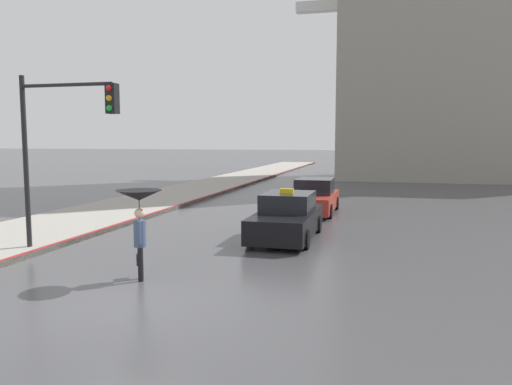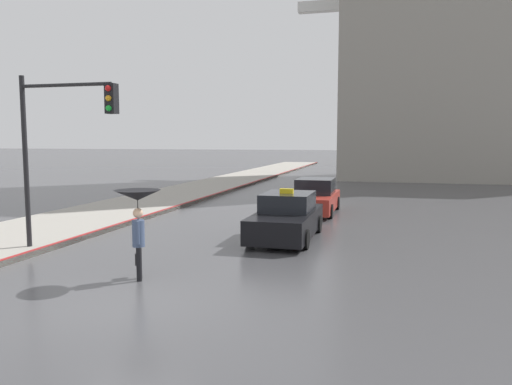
# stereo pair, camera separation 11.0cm
# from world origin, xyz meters

# --- Properties ---
(ground_plane) EXTENTS (300.00, 300.00, 0.00)m
(ground_plane) POSITION_xyz_m (0.00, 0.00, 0.00)
(ground_plane) COLOR #424244
(taxi) EXTENTS (1.91, 4.54, 1.66)m
(taxi) POSITION_xyz_m (1.86, 7.43, 0.69)
(taxi) COLOR black
(taxi) RESTS_ON ground_plane
(sedan_red) EXTENTS (1.91, 4.52, 1.53)m
(sedan_red) POSITION_xyz_m (1.92, 13.49, 0.69)
(sedan_red) COLOR #A52D23
(sedan_red) RESTS_ON ground_plane
(pedestrian_with_umbrella) EXTENTS (1.06, 1.06, 2.11)m
(pedestrian_with_umbrella) POSITION_xyz_m (-0.49, 1.73, 1.72)
(pedestrian_with_umbrella) COLOR black
(pedestrian_with_umbrella) RESTS_ON ground_plane
(traffic_light) EXTENTS (3.03, 0.38, 5.05)m
(traffic_light) POSITION_xyz_m (-3.72, 3.51, 3.50)
(traffic_light) COLOR black
(traffic_light) RESTS_ON ground_plane
(monument_cross) EXTENTS (9.27, 0.90, 21.06)m
(monument_cross) POSITION_xyz_m (1.38, 37.67, 11.95)
(monument_cross) COLOR white
(monument_cross) RESTS_ON ground_plane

